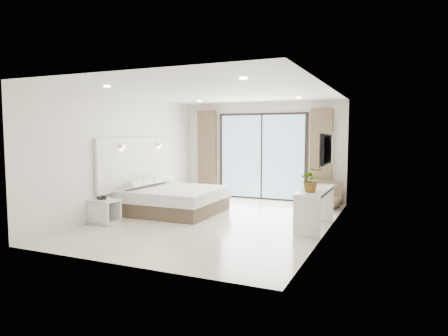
{
  "coord_description": "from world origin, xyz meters",
  "views": [
    {
      "loc": [
        3.5,
        -7.54,
        1.86
      ],
      "look_at": [
        0.01,
        0.4,
        1.1
      ],
      "focal_mm": 32.0,
      "sensor_mm": 36.0,
      "label": 1
    }
  ],
  "objects_px": {
    "bed": "(174,200)",
    "console_desk": "(315,200)",
    "nightstand": "(104,211)",
    "armchair": "(324,193)"
  },
  "relations": [
    {
      "from": "bed",
      "to": "console_desk",
      "type": "height_order",
      "value": "console_desk"
    },
    {
      "from": "bed",
      "to": "console_desk",
      "type": "distance_m",
      "value": 3.34
    },
    {
      "from": "console_desk",
      "to": "nightstand",
      "type": "bearing_deg",
      "value": -162.33
    },
    {
      "from": "nightstand",
      "to": "console_desk",
      "type": "height_order",
      "value": "console_desk"
    },
    {
      "from": "bed",
      "to": "armchair",
      "type": "bearing_deg",
      "value": 32.24
    },
    {
      "from": "bed",
      "to": "nightstand",
      "type": "bearing_deg",
      "value": -115.73
    },
    {
      "from": "armchair",
      "to": "console_desk",
      "type": "bearing_deg",
      "value": -164.91
    },
    {
      "from": "nightstand",
      "to": "armchair",
      "type": "distance_m",
      "value": 5.23
    },
    {
      "from": "armchair",
      "to": "nightstand",
      "type": "bearing_deg",
      "value": 142.45
    },
    {
      "from": "bed",
      "to": "armchair",
      "type": "distance_m",
      "value": 3.7
    }
  ]
}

